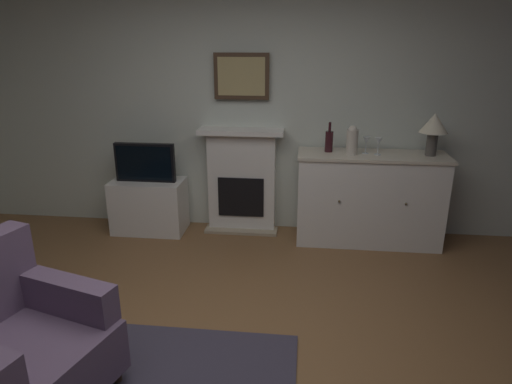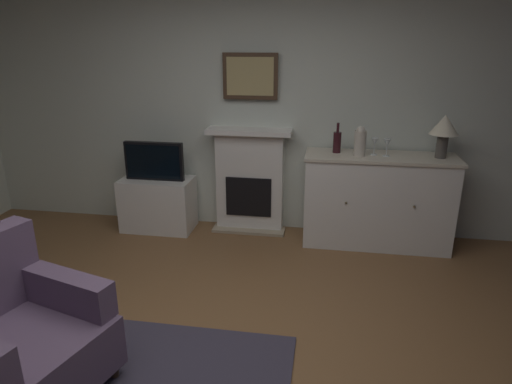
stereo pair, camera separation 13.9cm
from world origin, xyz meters
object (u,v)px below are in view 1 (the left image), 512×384
vase_decorative (352,140)px  armchair (13,345)px  wine_glass_center (379,142)px  tv_cabinet (149,206)px  sideboard_cabinet (369,199)px  framed_picture (241,76)px  wine_bottle (329,141)px  fireplace_unit (242,180)px  table_lamp (434,126)px  wine_glass_left (366,141)px  tv_set (145,163)px

vase_decorative → armchair: bearing=-130.2°
wine_glass_center → tv_cabinet: 2.44m
sideboard_cabinet → wine_glass_center: 0.58m
framed_picture → wine_glass_center: (1.34, -0.24, -0.57)m
framed_picture → wine_bottle: bearing=-11.3°
fireplace_unit → wine_glass_center: 1.44m
tv_cabinet → armchair: armchair is taller
table_lamp → framed_picture: bearing=173.1°
sideboard_cabinet → wine_glass_left: bearing=168.8°
table_lamp → tv_set: size_ratio=0.65×
table_lamp → vase_decorative: bearing=-176.1°
tv_set → wine_bottle: bearing=1.7°
table_lamp → tv_cabinet: 2.95m
table_lamp → wine_glass_left: size_ratio=2.42×
table_lamp → fireplace_unit: bearing=174.5°
armchair → wine_glass_left: bearing=48.6°
wine_bottle → wine_glass_center: 0.47m
fireplace_unit → wine_glass_center: bearing=-8.4°
fireplace_unit → armchair: fireplace_unit is taller
fireplace_unit → wine_glass_left: fireplace_unit is taller
sideboard_cabinet → armchair: 3.26m
framed_picture → armchair: bearing=-108.9°
framed_picture → wine_glass_center: framed_picture is taller
sideboard_cabinet → tv_set: tv_set is taller
wine_glass_center → sideboard_cabinet: bearing=152.8°
wine_bottle → table_lamp: bearing=-2.9°
vase_decorative → tv_set: size_ratio=0.45×
framed_picture → wine_glass_left: framed_picture is taller
armchair → fireplace_unit: bearing=70.8°
wine_glass_center → framed_picture: bearing=169.7°
wine_bottle → wine_glass_left: size_ratio=1.76×
table_lamp → tv_set: table_lamp is taller
tv_set → sideboard_cabinet: bearing=0.2°
table_lamp → vase_decorative: (-0.74, -0.05, -0.14)m
table_lamp → tv_set: (-2.81, -0.01, -0.43)m
wine_bottle → armchair: wine_bottle is taller
wine_glass_left → tv_cabinet: bearing=180.0°
tv_cabinet → table_lamp: bearing=-0.3°
tv_cabinet → vase_decorative: bearing=-1.8°
table_lamp → wine_glass_left: bearing=178.7°
wine_glass_center → armchair: size_ratio=0.17×
wine_glass_left → tv_cabinet: 2.33m
armchair → table_lamp: bearing=41.3°
wine_glass_left → tv_cabinet: (-2.20, 0.00, -0.76)m
wine_glass_left → armchair: 3.29m
table_lamp → wine_glass_left: table_lamp is taller
sideboard_cabinet → table_lamp: table_lamp is taller
fireplace_unit → sideboard_cabinet: 1.32m
armchair → sideboard_cabinet: bearing=47.5°
sideboard_cabinet → tv_cabinet: bearing=179.6°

